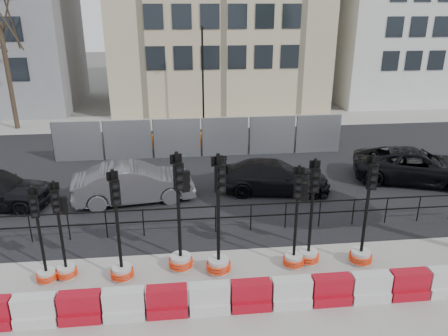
{
  "coord_description": "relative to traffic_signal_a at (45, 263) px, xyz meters",
  "views": [
    {
      "loc": [
        -1.15,
        -11.83,
        7.34
      ],
      "look_at": [
        0.48,
        3.0,
        1.65
      ],
      "focal_mm": 35.0,
      "sensor_mm": 36.0,
      "label": 1
    }
  ],
  "objects": [
    {
      "name": "sidewalk_near",
      "position": [
        4.94,
        -1.94,
        -0.59
      ],
      "size": [
        40.0,
        6.0,
        0.02
      ],
      "primitive_type": "cube",
      "color": "gray",
      "rests_on": "ground"
    },
    {
      "name": "car_c",
      "position": [
        7.63,
        5.42,
        0.06
      ],
      "size": [
        3.21,
        5.09,
        1.32
      ],
      "primitive_type": "imported",
      "rotation": [
        0.0,
        0.0,
        1.42
      ],
      "color": "black",
      "rests_on": "ground"
    },
    {
      "name": "traffic_signal_g",
      "position": [
        7.52,
        0.13,
        0.09
      ],
      "size": [
        0.65,
        0.65,
        3.33
      ],
      "rotation": [
        0.0,
        0.0,
        -0.11
      ],
      "color": "#B9B9B5",
      "rests_on": "ground"
    },
    {
      "name": "sidewalk_far",
      "position": [
        4.94,
        17.06,
        -0.59
      ],
      "size": [
        40.0,
        4.0,
        0.02
      ],
      "primitive_type": "cube",
      "color": "gray",
      "rests_on": "ground"
    },
    {
      "name": "ground",
      "position": [
        4.94,
        1.06,
        -0.6
      ],
      "size": [
        120.0,
        120.0,
        0.0
      ],
      "primitive_type": "plane",
      "color": "#51514C",
      "rests_on": "ground"
    },
    {
      "name": "barrier_row",
      "position": [
        4.94,
        -1.74,
        -0.23
      ],
      "size": [
        16.75,
        0.5,
        0.8
      ],
      "color": "red",
      "rests_on": "ground"
    },
    {
      "name": "traffic_signal_h",
      "position": [
        9.07,
        -0.08,
        0.12
      ],
      "size": [
        0.68,
        0.68,
        3.47
      ],
      "rotation": [
        0.0,
        0.0,
        -0.11
      ],
      "color": "#B9B9B5",
      "rests_on": "ground"
    },
    {
      "name": "traffic_signal_f",
      "position": [
        7.05,
        -0.02,
        0.16
      ],
      "size": [
        0.63,
        0.63,
        3.21
      ],
      "rotation": [
        0.0,
        0.0,
        -0.3
      ],
      "color": "#B9B9B5",
      "rests_on": "ground"
    },
    {
      "name": "car_d",
      "position": [
        13.94,
        5.82,
        0.12
      ],
      "size": [
        5.51,
        6.63,
        1.44
      ],
      "primitive_type": "imported",
      "rotation": [
        0.0,
        0.0,
        1.25
      ],
      "color": "black",
      "rests_on": "ground"
    },
    {
      "name": "road",
      "position": [
        4.94,
        8.06,
        -0.59
      ],
      "size": [
        40.0,
        14.0,
        0.03
      ],
      "primitive_type": "cube",
      "color": "black",
      "rests_on": "ground"
    },
    {
      "name": "traffic_signal_e",
      "position": [
        4.82,
        -0.09,
        0.15
      ],
      "size": [
        0.72,
        0.72,
        3.64
      ],
      "rotation": [
        0.0,
        0.0,
        0.34
      ],
      "color": "#B9B9B5",
      "rests_on": "ground"
    },
    {
      "name": "heras_fencing",
      "position": [
        4.45,
        10.77,
        0.11
      ],
      "size": [
        14.33,
        1.72,
        2.0
      ],
      "color": "#95979D",
      "rests_on": "ground"
    },
    {
      "name": "kerb_railing",
      "position": [
        4.94,
        2.26,
        0.09
      ],
      "size": [
        18.0,
        0.04,
        1.0
      ],
      "color": "black",
      "rests_on": "ground"
    },
    {
      "name": "traffic_signal_d",
      "position": [
        3.75,
        0.23,
        0.26
      ],
      "size": [
        0.71,
        0.71,
        3.63
      ],
      "rotation": [
        0.0,
        0.0,
        0.28
      ],
      "color": "#B9B9B5",
      "rests_on": "ground"
    },
    {
      "name": "traffic_signal_c",
      "position": [
        2.08,
        -0.11,
        0.09
      ],
      "size": [
        0.66,
        0.66,
        3.33
      ],
      "rotation": [
        0.0,
        0.0,
        0.35
      ],
      "color": "#B9B9B5",
      "rests_on": "ground"
    },
    {
      "name": "traffic_signal_a",
      "position": [
        0.0,
        0.0,
        0.0
      ],
      "size": [
        0.57,
        0.57,
        2.91
      ],
      "rotation": [
        0.0,
        0.0,
        0.16
      ],
      "color": "#B9B9B5",
      "rests_on": "ground"
    },
    {
      "name": "car_b",
      "position": [
        2.02,
        5.12,
        0.16
      ],
      "size": [
        2.89,
        5.07,
        1.52
      ],
      "primitive_type": "imported",
      "rotation": [
        0.0,
        0.0,
        1.71
      ],
      "color": "#4B4B50",
      "rests_on": "ground"
    },
    {
      "name": "traffic_signal_b",
      "position": [
        0.52,
        0.13,
        0.11
      ],
      "size": [
        0.59,
        0.59,
        2.98
      ],
      "rotation": [
        0.0,
        0.0,
        0.24
      ],
      "color": "#B9B9B5",
      "rests_on": "ground"
    },
    {
      "name": "lamp_post_far",
      "position": [
        5.44,
        16.04,
        2.62
      ],
      "size": [
        0.12,
        0.56,
        6.0
      ],
      "color": "black",
      "rests_on": "ground"
    }
  ]
}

